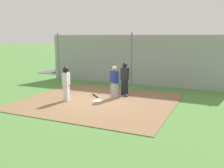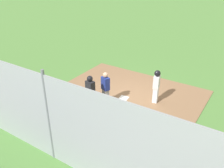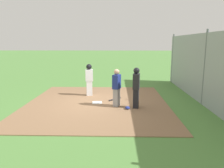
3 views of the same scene
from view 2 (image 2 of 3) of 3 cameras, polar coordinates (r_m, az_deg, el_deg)
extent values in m
plane|color=#51843D|center=(12.21, 2.75, -3.46)|extent=(140.00, 140.00, 0.00)
cube|color=#896647|center=(12.20, 2.75, -3.40)|extent=(7.20, 6.40, 0.03)
cube|color=white|center=(12.19, 2.75, -3.30)|extent=(0.49, 0.49, 0.02)
cube|color=#9E9EA3|center=(11.56, -1.51, -2.94)|extent=(0.36, 0.32, 0.78)
cube|color=navy|center=(11.23, -1.55, 0.13)|extent=(0.45, 0.39, 0.61)
sphere|color=tan|center=(11.04, -1.58, 2.12)|extent=(0.24, 0.24, 0.24)
cube|color=black|center=(11.10, -4.96, -4.27)|extent=(0.34, 0.27, 0.82)
cube|color=#232328|center=(10.74, -5.11, -0.92)|extent=(0.42, 0.33, 0.65)
sphere|color=black|center=(10.54, -5.21, 1.26)|extent=(0.26, 0.26, 0.26)
cube|color=silver|center=(11.89, 10.11, -2.50)|extent=(0.27, 0.33, 0.77)
cube|color=silver|center=(11.57, 10.38, 0.46)|extent=(0.32, 0.42, 0.61)
sphere|color=tan|center=(11.39, 10.56, 2.36)|extent=(0.24, 0.24, 0.24)
sphere|color=black|center=(11.38, 10.56, 2.46)|extent=(0.29, 0.29, 0.29)
cylinder|color=black|center=(11.33, 3.19, -5.77)|extent=(0.60, 0.59, 0.06)
ellipsoid|color=navy|center=(11.64, -4.65, -4.67)|extent=(0.24, 0.20, 0.12)
cube|color=#93999E|center=(8.19, -14.48, -8.02)|extent=(12.00, 0.05, 3.20)
cylinder|color=slate|center=(8.15, -14.54, -7.59)|extent=(0.10, 0.10, 3.35)
camera|label=1|loc=(22.47, 4.69, 19.14)|focal=39.95mm
camera|label=3|loc=(17.30, -28.30, 12.47)|focal=34.61mm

